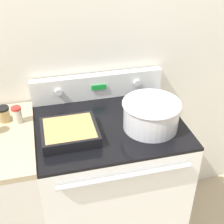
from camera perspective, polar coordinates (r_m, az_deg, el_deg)
kitchen_wall at (r=1.88m, az=-3.16°, el=11.53°), size 8.00×0.05×2.50m
stove_range at (r=2.02m, az=-0.45°, el=-13.25°), size 0.81×0.67×0.95m
control_panel at (r=1.91m, az=-2.61°, el=4.76°), size 0.81×0.07×0.16m
side_counter at (r=2.01m, az=-19.68°, el=-15.64°), size 0.51×0.64×0.97m
mixing_bowl at (r=1.64m, az=7.17°, el=-0.26°), size 0.31×0.31×0.15m
casserole_dish at (r=1.60m, az=-7.77°, el=-3.59°), size 0.29×0.26×0.06m
ladle at (r=1.89m, az=10.13°, el=2.16°), size 0.06×0.26×0.06m
spice_jar_red_cap at (r=1.75m, az=-16.97°, el=-0.47°), size 0.05×0.05×0.09m
spice_jar_black_cap at (r=1.78m, az=-19.20°, el=-0.35°), size 0.07×0.07×0.08m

